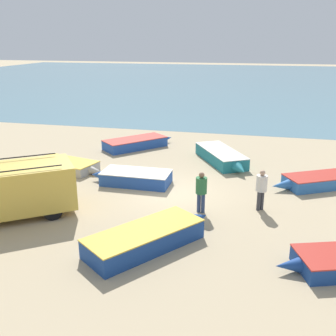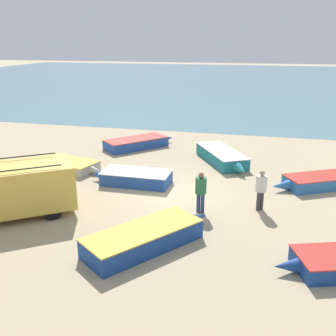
{
  "view_description": "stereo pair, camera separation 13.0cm",
  "coord_description": "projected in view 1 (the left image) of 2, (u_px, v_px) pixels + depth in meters",
  "views": [
    {
      "loc": [
        3.65,
        -16.02,
        6.59
      ],
      "look_at": [
        -0.28,
        0.46,
        1.0
      ],
      "focal_mm": 42.0,
      "sensor_mm": 36.0,
      "label": 1
    },
    {
      "loc": [
        3.78,
        -15.99,
        6.59
      ],
      "look_at": [
        -0.28,
        0.46,
        1.0
      ],
      "focal_mm": 42.0,
      "sensor_mm": 36.0,
      "label": 2
    }
  ],
  "objects": [
    {
      "name": "fishing_rowboat_2",
      "position": [
        324.0,
        180.0,
        18.36
      ],
      "size": [
        4.7,
        3.17,
        0.56
      ],
      "rotation": [
        0.0,
        0.0,
        3.64
      ],
      "color": "#2D66AD",
      "rests_on": "ground_plane"
    },
    {
      "name": "fisherman_0",
      "position": [
        201.0,
        189.0,
        15.37
      ],
      "size": [
        0.44,
        0.44,
        1.68
      ],
      "rotation": [
        0.0,
        0.0,
        4.6
      ],
      "color": "navy",
      "rests_on": "ground_plane"
    },
    {
      "name": "sea_water",
      "position": [
        241.0,
        80.0,
        65.69
      ],
      "size": [
        120.0,
        80.0,
        0.01
      ],
      "primitive_type": "cube",
      "color": "slate",
      "rests_on": "ground_plane"
    },
    {
      "name": "fisherman_1",
      "position": [
        261.0,
        186.0,
        15.6
      ],
      "size": [
        0.44,
        0.44,
        1.69
      ],
      "rotation": [
        0.0,
        0.0,
        2.31
      ],
      "color": "#38383D",
      "rests_on": "ground_plane"
    },
    {
      "name": "fishing_rowboat_1",
      "position": [
        68.0,
        165.0,
        20.68
      ],
      "size": [
        4.13,
        2.39,
        0.49
      ],
      "rotation": [
        0.0,
        0.0,
        6.03
      ],
      "color": "#ADA89E",
      "rests_on": "ground_plane"
    },
    {
      "name": "fishing_rowboat_5",
      "position": [
        149.0,
        237.0,
        13.03
      ],
      "size": [
        3.78,
        4.56,
        0.67
      ],
      "rotation": [
        0.0,
        0.0,
        0.93
      ],
      "color": "navy",
      "rests_on": "ground_plane"
    },
    {
      "name": "parked_van",
      "position": [
        5.0,
        190.0,
        14.95
      ],
      "size": [
        5.37,
        4.75,
        2.13
      ],
      "rotation": [
        0.0,
        0.0,
        3.78
      ],
      "color": "gold",
      "rests_on": "ground_plane"
    },
    {
      "name": "fishing_rowboat_6",
      "position": [
        134.0,
        177.0,
        18.67
      ],
      "size": [
        3.91,
        1.56,
        0.62
      ],
      "rotation": [
        0.0,
        0.0,
        3.14
      ],
      "color": "#234CA3",
      "rests_on": "ground_plane"
    },
    {
      "name": "fishing_rowboat_4",
      "position": [
        137.0,
        143.0,
        24.89
      ],
      "size": [
        3.99,
        4.26,
        0.61
      ],
      "rotation": [
        0.0,
        0.0,
        0.84
      ],
      "color": "#234CA3",
      "rests_on": "ground_plane"
    },
    {
      "name": "fishing_rowboat_0",
      "position": [
        222.0,
        157.0,
        21.84
      ],
      "size": [
        3.38,
        4.8,
        0.68
      ],
      "rotation": [
        0.0,
        0.0,
        5.24
      ],
      "color": "#1E757F",
      "rests_on": "ground_plane"
    },
    {
      "name": "ground_plane",
      "position": [
        172.0,
        193.0,
        17.66
      ],
      "size": [
        200.0,
        200.0,
        0.0
      ],
      "primitive_type": "plane",
      "color": "tan"
    }
  ]
}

